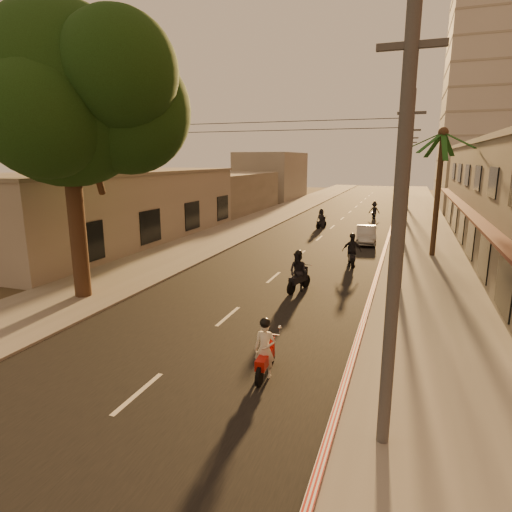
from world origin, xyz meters
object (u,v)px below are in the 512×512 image
(broadleaf_tree, at_px, (76,97))
(scooter_mid_a, at_px, (298,273))
(palm_tree, at_px, (443,140))
(scooter_mid_b, at_px, (352,251))
(parked_car, at_px, (366,235))
(scooter_red, at_px, (265,351))
(scooter_far_a, at_px, (321,219))
(scooter_far_b, at_px, (374,211))

(broadleaf_tree, distance_m, scooter_mid_a, 11.99)
(palm_tree, relative_size, scooter_mid_b, 4.21)
(scooter_mid_b, xyz_separation_m, parked_car, (0.10, 7.31, -0.24))
(broadleaf_tree, height_order, scooter_red, broadleaf_tree)
(broadleaf_tree, height_order, palm_tree, broadleaf_tree)
(scooter_red, xyz_separation_m, scooter_mid_b, (0.64, 13.82, 0.11))
(broadleaf_tree, xyz_separation_m, scooter_red, (9.47, -4.12, -7.70))
(scooter_mid_a, bearing_deg, palm_tree, 73.64)
(scooter_mid_a, xyz_separation_m, parked_car, (1.82, 13.01, -0.27))
(broadleaf_tree, height_order, scooter_far_a, broadleaf_tree)
(palm_tree, height_order, scooter_red, palm_tree)
(palm_tree, xyz_separation_m, parked_car, (-4.40, 3.15, -6.51))
(scooter_red, distance_m, parked_car, 21.14)
(broadleaf_tree, relative_size, scooter_far_b, 6.54)
(parked_car, bearing_deg, palm_tree, -42.15)
(palm_tree, xyz_separation_m, scooter_far_a, (-8.87, 9.06, -6.35))
(scooter_far_b, bearing_deg, broadleaf_tree, -104.04)
(scooter_mid_b, distance_m, scooter_far_a, 13.92)
(parked_car, bearing_deg, scooter_far_a, 120.56)
(scooter_mid_a, bearing_deg, scooter_far_a, 113.87)
(broadleaf_tree, distance_m, scooter_mid_b, 15.93)
(scooter_far_a, bearing_deg, scooter_mid_b, -54.41)
(scooter_mid_b, bearing_deg, palm_tree, 28.97)
(broadleaf_tree, bearing_deg, scooter_mid_a, 25.48)
(broadleaf_tree, xyz_separation_m, scooter_far_a, (5.74, 22.92, -7.68))
(broadleaf_tree, bearing_deg, scooter_far_b, 72.53)
(palm_tree, relative_size, parked_car, 2.05)
(scooter_red, relative_size, scooter_mid_b, 0.93)
(scooter_mid_a, relative_size, scooter_mid_b, 1.02)
(scooter_mid_a, distance_m, parked_car, 13.14)
(palm_tree, distance_m, scooter_mid_a, 13.23)
(palm_tree, height_order, scooter_far_a, palm_tree)
(palm_tree, relative_size, scooter_far_a, 4.68)
(broadleaf_tree, relative_size, scooter_mid_b, 6.22)
(broadleaf_tree, xyz_separation_m, scooter_mid_b, (10.10, 9.70, -7.59))
(broadleaf_tree, height_order, parked_car, broadleaf_tree)
(scooter_red, distance_m, scooter_mid_b, 13.83)
(scooter_mid_a, xyz_separation_m, scooter_mid_b, (1.71, 5.70, -0.02))
(broadleaf_tree, height_order, scooter_mid_a, broadleaf_tree)
(scooter_far_b, bearing_deg, palm_tree, -70.46)
(scooter_far_b, bearing_deg, scooter_far_a, -113.16)
(scooter_red, xyz_separation_m, scooter_far_a, (-3.73, 27.04, 0.02))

